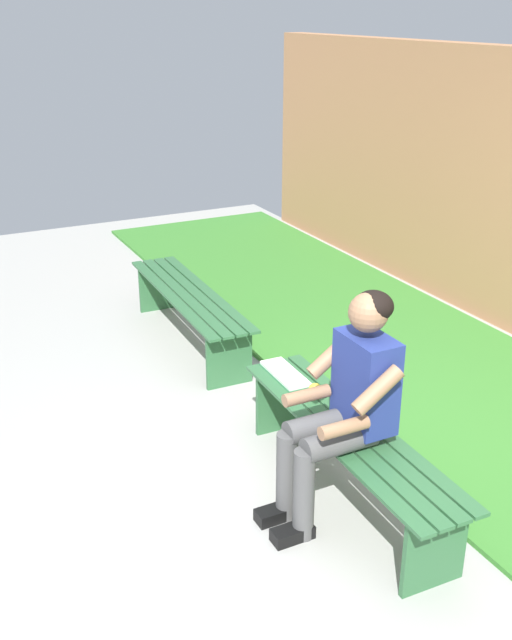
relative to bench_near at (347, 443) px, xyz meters
The scene contains 7 objects.
ground_plane 1.56m from the bench_near, 41.32° to the left, with size 10.00×7.00×0.04m, color #9E9E99.
grass_strip 1.79m from the bench_near, 49.89° to the right, with size 9.00×2.02×0.03m, color #387A2D.
bench_near is the anchor object (origin of this frame).
bench_far 2.27m from the bench_near, ahead, with size 1.85×0.44×0.44m.
person_seated 0.37m from the bench_near, 136.94° to the left, with size 0.50×0.69×1.24m.
apple 0.40m from the bench_near, ahead, with size 0.08×0.08×0.08m, color gold.
book_open 0.69m from the bench_near, ahead, with size 0.42×0.17×0.02m.
Camera 1 is at (-2.86, 1.99, 2.52)m, focal length 41.89 mm.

